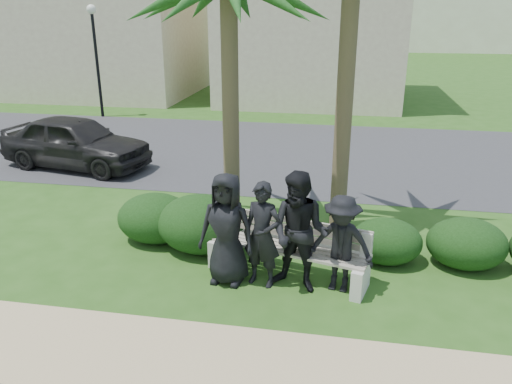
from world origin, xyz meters
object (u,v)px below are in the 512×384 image
man_d (341,244)px  man_b (262,235)px  park_bench (287,252)px  man_a (227,229)px  man_c (299,233)px  car_a (76,142)px  street_lamp (95,41)px

man_d → man_b: bearing=-165.6°
park_bench → man_d: 0.98m
man_a → man_b: size_ratio=1.07×
man_c → car_a: (-6.64, 5.29, -0.24)m
street_lamp → man_b: (8.57, -11.79, -2.09)m
man_b → car_a: size_ratio=0.41×
street_lamp → man_b: size_ratio=2.51×
park_bench → street_lamp: bearing=142.5°
street_lamp → man_c: street_lamp is taller
car_a → man_d: bearing=-115.4°
street_lamp → man_a: street_lamp is taller
man_d → car_a: size_ratio=0.37×
park_bench → man_b: bearing=-122.3°
man_c → man_b: bearing=-167.7°
car_a → street_lamp: bearing=31.2°
man_d → man_a: bearing=-165.9°
man_a → car_a: size_ratio=0.44×
park_bench → man_c: size_ratio=1.44×
man_b → man_c: bearing=11.9°
man_b → park_bench: bearing=58.8°
street_lamp → park_bench: 14.74m
car_a → man_c: bearing=-118.3°
park_bench → man_b: man_b is taller
man_a → man_c: man_c is taller
man_c → man_d: (0.63, 0.08, -0.17)m
man_c → man_d: bearing=23.1°
man_a → man_c: size_ratio=0.95×
man_d → street_lamp: bearing=142.3°
man_c → car_a: man_c is taller
man_b → man_d: bearing=17.5°
man_a → man_b: man_a is taller
park_bench → man_b: (-0.36, -0.33, 0.44)m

